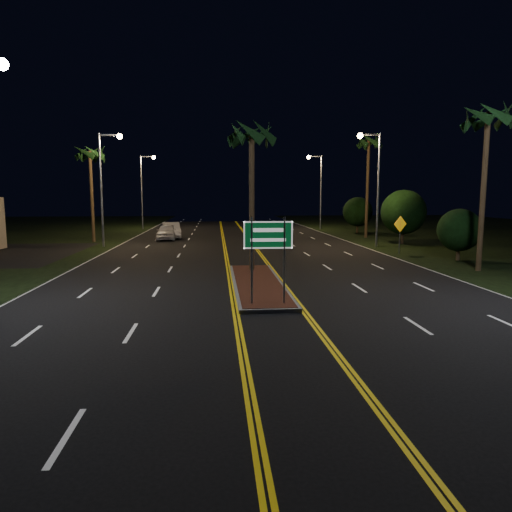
{
  "coord_description": "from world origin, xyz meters",
  "views": [
    {
      "loc": [
        -1.88,
        -13.65,
        4.12
      ],
      "look_at": [
        -0.42,
        3.03,
        1.9
      ],
      "focal_mm": 32.0,
      "sensor_mm": 36.0,
      "label": 1
    }
  ],
  "objects": [
    {
      "name": "shrub_mid",
      "position": [
        14.0,
        24.0,
        2.73
      ],
      "size": [
        3.78,
        3.78,
        4.62
      ],
      "color": "#382819",
      "rests_on": "ground"
    },
    {
      "name": "warning_sign",
      "position": [
        10.98,
        17.32,
        1.78
      ],
      "size": [
        1.07,
        0.45,
        2.71
      ],
      "rotation": [
        0.0,
        0.0,
        0.38
      ],
      "color": "gray",
      "rests_on": "ground"
    },
    {
      "name": "car_near",
      "position": [
        -6.53,
        29.74,
        0.87
      ],
      "size": [
        2.35,
        5.27,
        1.74
      ],
      "primitive_type": "imported",
      "rotation": [
        0.0,
        0.0,
        0.02
      ],
      "color": "silver",
      "rests_on": "ground"
    },
    {
      "name": "streetlight_right_far",
      "position": [
        10.61,
        42.0,
        5.66
      ],
      "size": [
        1.91,
        0.44,
        9.0
      ],
      "color": "gray",
      "rests_on": "ground"
    },
    {
      "name": "palm_right_far",
      "position": [
        12.8,
        30.0,
        9.14
      ],
      "size": [
        2.4,
        2.4,
        10.3
      ],
      "color": "#382819",
      "rests_on": "ground"
    },
    {
      "name": "palm_median",
      "position": [
        0.0,
        10.5,
        7.28
      ],
      "size": [
        2.4,
        2.4,
        8.3
      ],
      "color": "#382819",
      "rests_on": "ground"
    },
    {
      "name": "median_island",
      "position": [
        0.0,
        7.0,
        0.08
      ],
      "size": [
        2.25,
        10.25,
        0.17
      ],
      "color": "gray",
      "rests_on": "ground"
    },
    {
      "name": "ground",
      "position": [
        0.0,
        0.0,
        0.0
      ],
      "size": [
        120.0,
        120.0,
        0.0
      ],
      "primitive_type": "plane",
      "color": "black",
      "rests_on": "ground"
    },
    {
      "name": "streetlight_left_mid",
      "position": [
        -10.61,
        24.0,
        5.66
      ],
      "size": [
        1.91,
        0.44,
        9.0
      ],
      "color": "gray",
      "rests_on": "ground"
    },
    {
      "name": "highway_sign",
      "position": [
        0.0,
        2.8,
        2.4
      ],
      "size": [
        1.8,
        0.08,
        3.2
      ],
      "color": "gray",
      "rests_on": "ground"
    },
    {
      "name": "shrub_far",
      "position": [
        13.8,
        36.0,
        2.34
      ],
      "size": [
        3.24,
        3.24,
        3.96
      ],
      "color": "#382819",
      "rests_on": "ground"
    },
    {
      "name": "streetlight_left_far",
      "position": [
        -10.61,
        44.0,
        5.66
      ],
      "size": [
        1.91,
        0.44,
        9.0
      ],
      "color": "gray",
      "rests_on": "ground"
    },
    {
      "name": "palm_right_near",
      "position": [
        12.5,
        10.0,
        8.21
      ],
      "size": [
        2.4,
        2.4,
        9.3
      ],
      "color": "#382819",
      "rests_on": "ground"
    },
    {
      "name": "shrub_near",
      "position": [
        13.5,
        14.0,
        1.95
      ],
      "size": [
        2.7,
        2.7,
        3.3
      ],
      "color": "#382819",
      "rests_on": "ground"
    },
    {
      "name": "streetlight_right_mid",
      "position": [
        10.61,
        22.0,
        5.66
      ],
      "size": [
        1.91,
        0.44,
        9.0
      ],
      "color": "gray",
      "rests_on": "ground"
    },
    {
      "name": "car_far",
      "position": [
        -6.26,
        31.12,
        0.89
      ],
      "size": [
        3.09,
        5.66,
        1.79
      ],
      "primitive_type": "imported",
      "rotation": [
        0.0,
        0.0,
        0.15
      ],
      "color": "#B2B2BC",
      "rests_on": "ground"
    },
    {
      "name": "palm_left_far",
      "position": [
        -12.8,
        28.0,
        7.75
      ],
      "size": [
        2.4,
        2.4,
        8.8
      ],
      "color": "#382819",
      "rests_on": "ground"
    }
  ]
}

